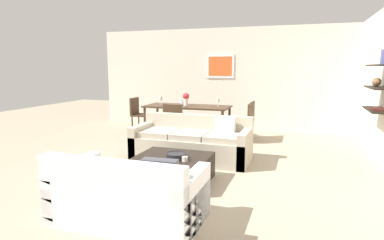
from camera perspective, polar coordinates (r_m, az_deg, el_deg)
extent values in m
plane|color=tan|center=(5.70, 0.23, -7.82)|extent=(18.00, 18.00, 0.00)
cube|color=silver|center=(8.82, 9.44, 7.04)|extent=(8.40, 0.06, 2.70)
cube|color=white|center=(8.91, 4.96, 9.37)|extent=(0.75, 0.02, 0.63)
cube|color=#E55926|center=(8.89, 4.94, 9.37)|extent=(0.64, 0.01, 0.51)
cube|color=black|center=(5.91, 30.12, 8.29)|extent=(0.28, 0.90, 0.02)
cube|color=black|center=(5.92, 29.84, 4.91)|extent=(0.28, 0.90, 0.02)
cube|color=black|center=(5.95, 29.57, 1.55)|extent=(0.28, 0.90, 0.02)
cylinder|color=#4C518C|center=(5.72, 30.61, 9.48)|extent=(0.10, 0.10, 0.22)
sphere|color=olive|center=(6.10, 29.58, 5.79)|extent=(0.14, 0.14, 0.14)
cylinder|color=silver|center=(5.96, 30.08, 8.98)|extent=(0.07, 0.07, 0.12)
cube|color=#4C1E19|center=(5.80, 29.86, 1.63)|extent=(0.20, 0.28, 0.03)
cube|color=#B2A893|center=(5.96, -0.12, -4.96)|extent=(2.11, 0.90, 0.42)
cube|color=#B2A893|center=(6.22, 0.97, -0.68)|extent=(2.11, 0.16, 0.36)
cube|color=#B2A893|center=(6.31, -8.63, -3.41)|extent=(0.14, 0.90, 0.60)
cube|color=#B2A893|center=(5.70, 9.32, -4.80)|extent=(0.14, 0.90, 0.60)
cube|color=#B2A893|center=(6.08, -5.69, -2.20)|extent=(0.59, 0.70, 0.10)
cube|color=#B2A893|center=(5.86, -0.25, -2.59)|extent=(0.59, 0.70, 0.10)
cube|color=#B2A893|center=(5.70, 5.57, -2.98)|extent=(0.59, 0.70, 0.10)
cube|color=white|center=(5.90, 5.84, -1.28)|extent=(0.37, 0.16, 0.36)
cube|color=white|center=(3.77, -10.85, -13.75)|extent=(1.60, 0.90, 0.42)
cube|color=white|center=(3.34, -14.22, -9.79)|extent=(1.60, 0.16, 0.36)
cube|color=white|center=(3.46, 0.03, -14.14)|extent=(0.14, 0.90, 0.60)
cube|color=white|center=(4.13, -19.91, -10.74)|extent=(0.14, 0.90, 0.60)
cube|color=white|center=(3.57, -5.96, -10.50)|extent=(0.64, 0.70, 0.10)
cube|color=white|center=(3.88, -14.98, -9.15)|extent=(0.64, 0.70, 0.10)
cube|color=#4C4C56|center=(3.28, -5.63, -9.91)|extent=(0.37, 0.15, 0.36)
cube|color=black|center=(4.83, -3.59, -8.64)|extent=(1.06, 0.98, 0.38)
cylinder|color=black|center=(4.69, -2.72, -6.31)|extent=(0.30, 0.30, 0.07)
torus|color=black|center=(4.68, -2.72, -5.89)|extent=(0.30, 0.30, 0.02)
cylinder|color=silver|center=(4.55, -1.27, -6.82)|extent=(0.08, 0.08, 0.07)
cube|color=#422D1E|center=(7.87, -0.83, 2.38)|extent=(2.04, 0.85, 0.04)
cylinder|color=#422D1E|center=(7.97, -8.24, -0.36)|extent=(0.06, 0.06, 0.71)
cylinder|color=#422D1E|center=(7.31, 5.33, -1.16)|extent=(0.06, 0.06, 0.71)
cylinder|color=#422D1E|center=(8.62, -6.04, 0.42)|extent=(0.06, 0.06, 0.71)
cylinder|color=#422D1E|center=(8.02, 6.54, -0.26)|extent=(0.06, 0.06, 0.71)
cube|color=#422D1E|center=(7.22, -2.80, -0.66)|extent=(0.44, 0.44, 0.04)
cube|color=#422D1E|center=(7.00, -3.42, 0.97)|extent=(0.44, 0.04, 0.43)
cylinder|color=#422D1E|center=(7.37, -0.98, -2.23)|extent=(0.04, 0.04, 0.41)
cylinder|color=#422D1E|center=(7.49, -3.57, -2.05)|extent=(0.04, 0.04, 0.41)
cylinder|color=#422D1E|center=(7.04, -1.96, -2.79)|extent=(0.04, 0.04, 0.41)
cylinder|color=#422D1E|center=(7.17, -4.66, -2.59)|extent=(0.04, 0.04, 0.41)
cube|color=#422D1E|center=(7.39, 8.52, -0.52)|extent=(0.44, 0.44, 0.04)
cube|color=#422D1E|center=(7.32, 10.10, 1.21)|extent=(0.04, 0.44, 0.43)
cylinder|color=#422D1E|center=(7.64, 7.39, -1.90)|extent=(0.04, 0.04, 0.41)
cylinder|color=#422D1E|center=(7.29, 6.83, -2.42)|extent=(0.04, 0.04, 0.41)
cylinder|color=#422D1E|center=(7.58, 10.06, -2.05)|extent=(0.04, 0.04, 0.41)
cylinder|color=#422D1E|center=(7.23, 9.62, -2.59)|extent=(0.04, 0.04, 0.41)
cube|color=#422D1E|center=(7.77, 9.02, -0.06)|extent=(0.44, 0.44, 0.04)
cube|color=#422D1E|center=(7.70, 10.53, 1.58)|extent=(0.04, 0.44, 0.43)
cylinder|color=#422D1E|center=(8.01, 7.93, -1.39)|extent=(0.04, 0.04, 0.41)
cylinder|color=#422D1E|center=(7.66, 7.42, -1.86)|extent=(0.04, 0.04, 0.41)
cylinder|color=#422D1E|center=(7.95, 10.48, -1.53)|extent=(0.04, 0.04, 0.41)
cylinder|color=#422D1E|center=(7.60, 10.09, -2.02)|extent=(0.04, 0.04, 0.41)
cube|color=#422D1E|center=(8.62, -8.83, 0.86)|extent=(0.44, 0.44, 0.04)
cube|color=#422D1E|center=(8.68, -10.05, 2.45)|extent=(0.04, 0.44, 0.43)
cylinder|color=#422D1E|center=(8.41, -8.27, -0.88)|extent=(0.04, 0.04, 0.41)
cylinder|color=#422D1E|center=(8.73, -7.21, -0.49)|extent=(0.04, 0.04, 0.41)
cylinder|color=#422D1E|center=(8.58, -10.42, -0.74)|extent=(0.04, 0.04, 0.41)
cylinder|color=#422D1E|center=(8.89, -9.30, -0.36)|extent=(0.04, 0.04, 0.41)
cylinder|color=silver|center=(7.76, 4.57, 2.42)|extent=(0.06, 0.06, 0.01)
cylinder|color=silver|center=(7.75, 4.58, 2.76)|extent=(0.01, 0.01, 0.09)
cylinder|color=silver|center=(7.74, 4.59, 3.38)|extent=(0.08, 0.08, 0.08)
cylinder|color=silver|center=(7.53, -1.77, 2.24)|extent=(0.06, 0.06, 0.01)
cylinder|color=silver|center=(7.52, -1.77, 2.57)|extent=(0.01, 0.01, 0.08)
cylinder|color=silver|center=(7.51, -1.77, 3.23)|extent=(0.07, 0.07, 0.09)
cylinder|color=silver|center=(8.24, -5.43, 2.81)|extent=(0.06, 0.06, 0.01)
cylinder|color=silver|center=(8.23, -5.44, 3.14)|extent=(0.01, 0.01, 0.09)
cylinder|color=silver|center=(8.22, -5.45, 3.79)|extent=(0.07, 0.07, 0.10)
cylinder|color=silver|center=(7.86, -1.07, 3.14)|extent=(0.11, 0.11, 0.17)
sphere|color=red|center=(7.84, -1.08, 4.19)|extent=(0.16, 0.16, 0.16)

